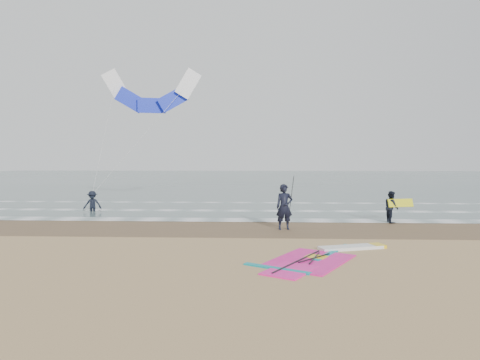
{
  "coord_description": "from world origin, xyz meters",
  "views": [
    {
      "loc": [
        -0.85,
        -13.03,
        3.15
      ],
      "look_at": [
        -1.69,
        5.0,
        2.2
      ],
      "focal_mm": 32.0,
      "sensor_mm": 36.0,
      "label": 1
    }
  ],
  "objects_px": {
    "person_wading": "(92,198)",
    "surf_kite": "(151,95)",
    "person_standing": "(284,207)",
    "windsurf_rig": "(323,257)",
    "person_walking": "(391,207)"
  },
  "relations": [
    {
      "from": "person_wading",
      "to": "surf_kite",
      "type": "relative_size",
      "value": 0.2
    },
    {
      "from": "person_wading",
      "to": "person_standing",
      "type": "bearing_deg",
      "value": -38.44
    },
    {
      "from": "windsurf_rig",
      "to": "person_walking",
      "type": "distance_m",
      "value": 8.63
    },
    {
      "from": "windsurf_rig",
      "to": "person_standing",
      "type": "xyz_separation_m",
      "value": [
        -0.91,
        5.23,
        0.97
      ]
    },
    {
      "from": "person_wading",
      "to": "person_walking",
      "type": "bearing_deg",
      "value": -22.98
    },
    {
      "from": "windsurf_rig",
      "to": "person_wading",
      "type": "relative_size",
      "value": 3.1
    },
    {
      "from": "windsurf_rig",
      "to": "person_wading",
      "type": "distance_m",
      "value": 15.95
    },
    {
      "from": "person_standing",
      "to": "person_walking",
      "type": "xyz_separation_m",
      "value": [
        5.27,
        2.18,
        -0.23
      ]
    },
    {
      "from": "person_standing",
      "to": "person_wading",
      "type": "bearing_deg",
      "value": 143.32
    },
    {
      "from": "person_standing",
      "to": "person_walking",
      "type": "relative_size",
      "value": 1.29
    },
    {
      "from": "windsurf_rig",
      "to": "person_walking",
      "type": "bearing_deg",
      "value": 59.59
    },
    {
      "from": "windsurf_rig",
      "to": "person_walking",
      "type": "height_order",
      "value": "person_walking"
    },
    {
      "from": "person_standing",
      "to": "person_walking",
      "type": "bearing_deg",
      "value": 13.36
    },
    {
      "from": "windsurf_rig",
      "to": "person_wading",
      "type": "xyz_separation_m",
      "value": [
        -11.68,
        10.83,
        0.75
      ]
    },
    {
      "from": "person_standing",
      "to": "windsurf_rig",
      "type": "bearing_deg",
      "value": -89.25
    }
  ]
}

